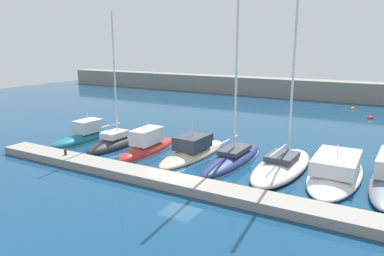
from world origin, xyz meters
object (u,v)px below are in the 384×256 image
Objects in this scene: sailboat_charcoal_second at (116,142)px; mooring_buoy_orange at (352,109)px; motorboat_teal_nearest at (85,135)px; motorboat_red_third at (148,146)px; sailboat_ivory_sixth at (282,165)px; motorboat_white_seventh at (336,170)px; dock_bollard at (65,152)px; mooring_buoy_red at (370,119)px; sailboat_navy_fifth at (233,157)px; motorboat_sand_fourth at (193,151)px.

mooring_buoy_orange is (16.73, 31.78, -0.38)m from sailboat_charcoal_second.
motorboat_teal_nearest is 0.92× the size of motorboat_red_third.
sailboat_ivory_sixth is at bearing -93.00° from mooring_buoy_orange.
motorboat_white_seventh reaches higher than dock_bollard.
mooring_buoy_orange is at bearing -30.56° from motorboat_teal_nearest.
sailboat_navy_fifth is at bearing -108.86° from mooring_buoy_red.
sailboat_navy_fifth reaches higher than motorboat_teal_nearest.
motorboat_teal_nearest reaches higher than mooring_buoy_orange.
motorboat_teal_nearest is 6.40m from dock_bollard.
motorboat_red_third reaches higher than mooring_buoy_orange.
mooring_buoy_red is at bearing -32.42° from motorboat_red_third.
motorboat_teal_nearest is 0.77× the size of motorboat_sand_fourth.
motorboat_teal_nearest is 0.40× the size of sailboat_navy_fifth.
motorboat_white_seventh is 23.85m from mooring_buoy_red.
motorboat_red_third reaches higher than dock_bollard.
motorboat_white_seventh is at bearing -84.79° from motorboat_red_third.
dock_bollard is at bearing -145.08° from motorboat_teal_nearest.
motorboat_teal_nearest is 16.36× the size of dock_bollard.
motorboat_white_seventh is 23.07× the size of dock_bollard.
sailboat_charcoal_second is 1.33× the size of motorboat_sand_fourth.
mooring_buoy_red is at bearing -67.11° from mooring_buoy_orange.
dock_bollard is (-19.25, -6.99, 0.29)m from motorboat_white_seventh.
motorboat_red_third is at bearing 108.41° from motorboat_sand_fourth.
sailboat_charcoal_second is 3.59m from motorboat_red_third.
sailboat_charcoal_second is at bearing 96.94° from sailboat_navy_fifth.
motorboat_teal_nearest is at bearing -122.87° from mooring_buoy_orange.
motorboat_sand_fourth is at bearing -74.57° from motorboat_red_third.
motorboat_teal_nearest is at bearing 96.01° from sailboat_navy_fifth.
sailboat_charcoal_second is at bearing 89.80° from motorboat_red_third.
mooring_buoy_red is at bearing -23.61° from motorboat_sand_fourth.
motorboat_red_third is 9.91× the size of mooring_buoy_red.
motorboat_white_seventh is (22.70, 1.60, -0.05)m from motorboat_teal_nearest.
motorboat_red_third is 12.02× the size of mooring_buoy_orange.
motorboat_sand_fourth reaches higher than mooring_buoy_orange.
sailboat_ivory_sixth is at bearing -85.30° from motorboat_red_third.
sailboat_charcoal_second reaches higher than motorboat_sand_fourth.
mooring_buoy_orange is at bearing 112.89° from mooring_buoy_red.
motorboat_white_seventh is (7.66, 0.46, 0.08)m from sailboat_navy_fifth.
sailboat_navy_fifth is 25.67m from mooring_buoy_red.
sailboat_charcoal_second reaches higher than mooring_buoy_orange.
sailboat_ivory_sixth is (3.96, -0.00, -0.03)m from sailboat_navy_fifth.
motorboat_teal_nearest is 7.46m from motorboat_red_third.
sailboat_navy_fifth is at bearing -82.67° from motorboat_red_third.
sailboat_ivory_sixth is at bearing -85.43° from sailboat_charcoal_second.
mooring_buoy_orange is 7.01m from mooring_buoy_red.
sailboat_ivory_sixth is at bearing -88.08° from motorboat_sand_fourth.
dock_bollard reaches higher than mooring_buoy_orange.
sailboat_ivory_sixth is 1.72× the size of motorboat_white_seventh.
dock_bollard is (3.45, -5.39, 0.25)m from motorboat_teal_nearest.
sailboat_ivory_sixth is 3.74m from motorboat_white_seventh.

